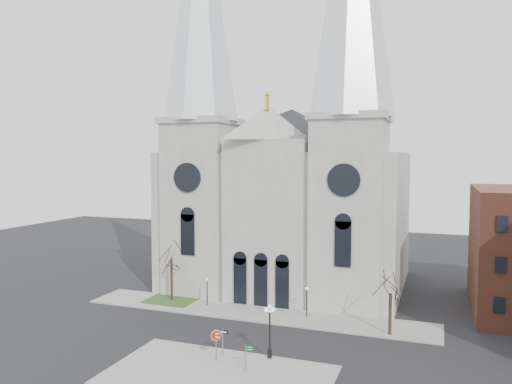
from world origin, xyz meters
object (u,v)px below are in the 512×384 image
(stop_sign, at_px, (216,339))
(globe_lamp, at_px, (270,324))
(street_name_sign, at_px, (246,356))
(one_way_sign, at_px, (223,337))

(stop_sign, bearing_deg, globe_lamp, 7.90)
(globe_lamp, distance_m, street_name_sign, 3.66)
(stop_sign, xyz_separation_m, globe_lamp, (4.09, 2.13, 1.04))
(globe_lamp, xyz_separation_m, street_name_sign, (-0.94, -3.11, -1.69))
(stop_sign, distance_m, street_name_sign, 3.37)
(stop_sign, xyz_separation_m, street_name_sign, (3.16, -0.98, -0.65))
(street_name_sign, bearing_deg, one_way_sign, 126.60)
(one_way_sign, bearing_deg, street_name_sign, -34.27)
(globe_lamp, relative_size, one_way_sign, 1.96)
(one_way_sign, bearing_deg, stop_sign, -90.58)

